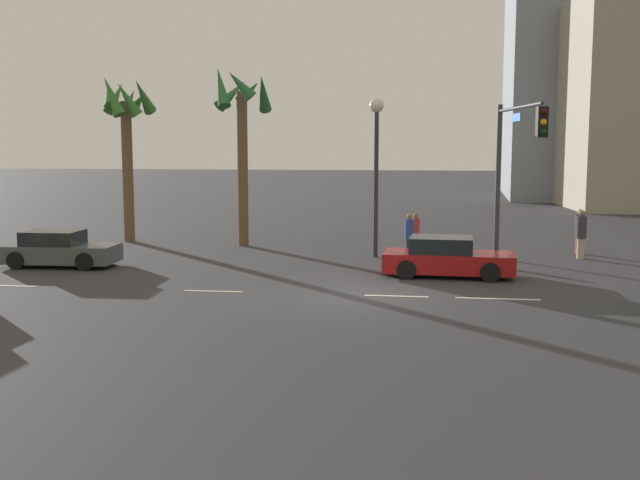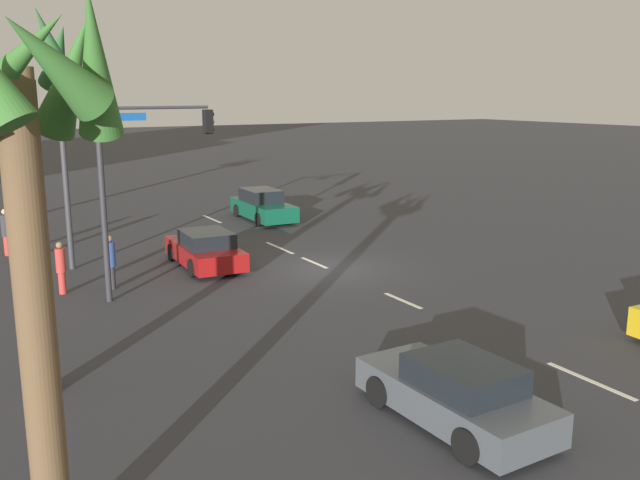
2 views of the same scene
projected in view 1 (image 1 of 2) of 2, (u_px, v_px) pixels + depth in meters
The scene contains 15 objects.
ground_plane at pixel (361, 295), 22.39m from camera, with size 220.00×220.00×0.00m, color #333338.
lane_stripe_1 at pixel (2, 286), 23.91m from camera, with size 2.31×0.14×0.01m, color silver.
lane_stripe_2 at pixel (213, 291), 22.99m from camera, with size 1.80×0.14×0.01m, color silver.
lane_stripe_3 at pixel (396, 296), 22.25m from camera, with size 1.87×0.14×0.01m, color silver.
lane_stripe_4 at pixel (498, 299), 21.86m from camera, with size 2.39×0.14×0.01m, color silver.
car_1 at pixel (59, 250), 27.65m from camera, with size 4.14×1.93×1.31m.
car_3 at pixel (447, 258), 25.58m from camera, with size 4.41×2.10×1.33m.
traffic_signal at pixel (512, 154), 27.02m from camera, with size 1.02×5.99×5.91m.
streetlamp at pixel (376, 147), 29.49m from camera, with size 0.56×0.56×6.18m.
pedestrian_0 at pixel (416, 232), 30.77m from camera, with size 0.39×0.39×1.67m.
pedestrian_1 at pixel (409, 235), 29.35m from camera, with size 0.42×0.42×1.77m.
pedestrian_2 at pixel (581, 233), 29.52m from camera, with size 0.41×0.41×1.89m.
pedestrian_3 at pixel (579, 230), 30.77m from camera, with size 0.41×0.41×1.83m.
palm_tree_0 at pixel (241, 118), 32.71m from camera, with size 2.65×2.62×7.79m.
palm_tree_1 at pixel (126, 121), 34.12m from camera, with size 2.51×2.49×7.48m.
Camera 1 is at (1.79, -21.97, 4.40)m, focal length 42.81 mm.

